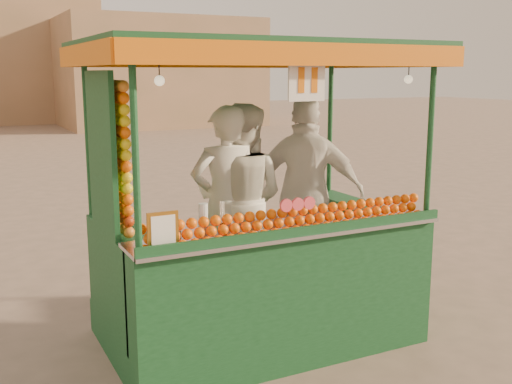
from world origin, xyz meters
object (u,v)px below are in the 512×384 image
vendor_left (225,204)px  vendor_right (307,194)px  vendor_middle (241,199)px  juice_cart (255,251)px

vendor_left → vendor_right: bearing=174.9°
vendor_middle → vendor_right: (0.62, -0.22, 0.04)m
vendor_middle → vendor_right: 0.66m
vendor_right → juice_cart: bearing=57.3°
juice_cart → vendor_left: size_ratio=1.62×
vendor_right → vendor_middle: bearing=14.7°
juice_cart → vendor_left: (-0.09, 0.44, 0.36)m
vendor_left → vendor_right: (0.83, -0.12, 0.04)m
juice_cart → vendor_right: bearing=23.5°
vendor_middle → juice_cart: bearing=117.7°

